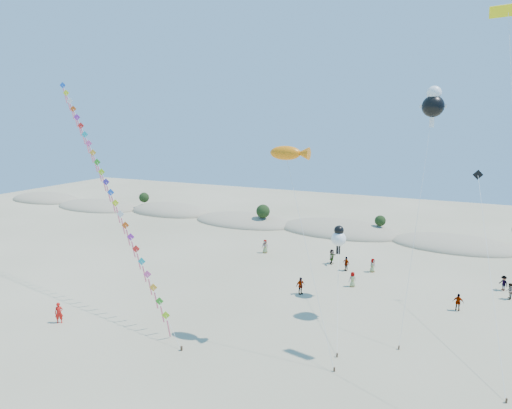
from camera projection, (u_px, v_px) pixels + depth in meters
name	position (u px, v px, depth m)	size (l,w,h in m)	color
ground	(157.00, 408.00, 25.29)	(160.00, 160.00, 0.00)	gray
dune_ridge	(346.00, 232.00, 65.19)	(145.30, 11.49, 5.57)	gray
kite_train	(107.00, 184.00, 39.13)	(21.87, 10.55, 21.11)	#3F2D1E
fish_kite	(290.00, 154.00, 30.88)	(6.14, 3.72, 14.93)	#3F2D1E
cartoon_kite_low	(339.00, 237.00, 40.38)	(3.47, 11.58, 7.04)	#3F2D1E
cartoon_kite_high	(433.00, 104.00, 33.74)	(2.00, 7.35, 19.41)	#3F2D1E
parafoil_kite	(509.00, 20.00, 26.48)	(3.08, 11.89, 23.86)	#3F2D1E
dark_kite	(485.00, 230.00, 34.20)	(2.35, 15.90, 12.43)	#3F2D1E
flyer_foreground	(59.00, 313.00, 35.78)	(0.65, 0.43, 1.78)	red
beachgoers	(370.00, 270.00, 46.23)	(27.73, 11.72, 1.79)	slate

